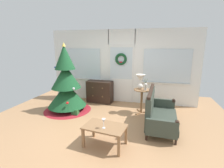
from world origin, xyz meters
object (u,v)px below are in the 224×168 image
at_px(wine_glass, 104,121).
at_px(side_table, 142,96).
at_px(gift_box, 75,112).
at_px(table_lamp, 140,80).
at_px(flower_vase, 146,86).
at_px(coffee_table, 105,129).
at_px(settee_sofa, 158,113).
at_px(christmas_tree, 66,86).
at_px(dresser_cabinet, 100,92).

bearing_deg(wine_glass, side_table, 73.75).
bearing_deg(gift_box, table_lamp, 20.96).
height_order(flower_vase, wine_glass, flower_vase).
relative_size(coffee_table, gift_box, 4.98).
height_order(settee_sofa, side_table, settee_sofa).
distance_m(christmas_tree, settee_sofa, 2.82).
xyz_separation_m(christmas_tree, table_lamp, (2.23, 0.40, 0.24)).
relative_size(table_lamp, flower_vase, 1.26).
xyz_separation_m(christmas_tree, side_table, (2.29, 0.36, -0.26)).
distance_m(christmas_tree, table_lamp, 2.28).
bearing_deg(gift_box, christmas_tree, 144.34).
bearing_deg(settee_sofa, wine_glass, -131.35).
xyz_separation_m(side_table, wine_glass, (-0.58, -1.99, 0.06)).
xyz_separation_m(christmas_tree, coffee_table, (1.71, -1.55, -0.41)).
xyz_separation_m(table_lamp, wine_glass, (-0.52, -2.03, -0.45)).
relative_size(settee_sofa, flower_vase, 4.43).
relative_size(flower_vase, coffee_table, 0.39).
xyz_separation_m(coffee_table, wine_glass, (0.00, -0.08, 0.21)).
bearing_deg(flower_vase, dresser_cabinet, 157.40).
xyz_separation_m(settee_sofa, coffee_table, (-1.05, -1.10, -0.01)).
height_order(wine_glass, gift_box, wine_glass).
bearing_deg(table_lamp, flower_vase, -32.01).
relative_size(flower_vase, wine_glass, 1.79).
xyz_separation_m(settee_sofa, side_table, (-0.46, 0.81, 0.15)).
relative_size(side_table, wine_glass, 3.79).
height_order(dresser_cabinet, flower_vase, flower_vase).
xyz_separation_m(settee_sofa, table_lamp, (-0.52, 0.85, 0.65)).
bearing_deg(settee_sofa, flower_vase, 115.67).
distance_m(coffee_table, gift_box, 1.82).
bearing_deg(wine_glass, flower_vase, 70.59).
xyz_separation_m(side_table, coffee_table, (-0.58, -1.91, -0.15)).
distance_m(side_table, gift_box, 2.04).
bearing_deg(christmas_tree, dresser_cabinet, 52.08).
height_order(christmas_tree, table_lamp, christmas_tree).
distance_m(settee_sofa, table_lamp, 1.19).
relative_size(christmas_tree, settee_sofa, 1.36).
bearing_deg(coffee_table, christmas_tree, 137.72).
relative_size(dresser_cabinet, coffee_table, 1.03).
bearing_deg(wine_glass, settee_sofa, 48.65).
xyz_separation_m(side_table, gift_box, (-1.88, -0.66, -0.43)).
bearing_deg(dresser_cabinet, wine_glass, -70.01).
bearing_deg(flower_vase, coffee_table, -110.28).
bearing_deg(christmas_tree, table_lamp, 10.11).
height_order(settee_sofa, gift_box, settee_sofa).
bearing_deg(christmas_tree, coffee_table, -42.28).
height_order(christmas_tree, flower_vase, christmas_tree).
relative_size(dresser_cabinet, settee_sofa, 0.60).
xyz_separation_m(side_table, table_lamp, (-0.06, 0.04, 0.50)).
bearing_deg(coffee_table, gift_box, 135.85).
bearing_deg(coffee_table, dresser_cabinet, 110.52).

